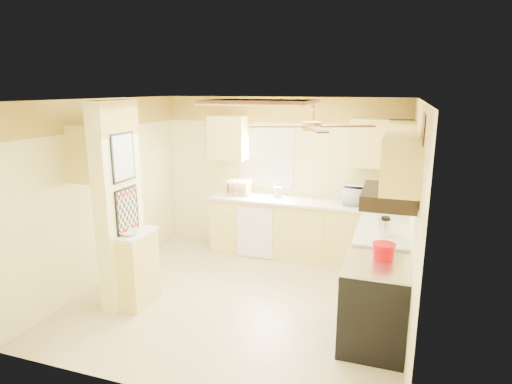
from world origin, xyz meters
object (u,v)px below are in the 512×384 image
(stove, at_px, (374,305))
(kettle, at_px, (385,227))
(bowl, at_px, (128,233))
(dutch_oven, at_px, (384,251))
(microwave, at_px, (361,196))

(stove, distance_m, kettle, 1.01)
(bowl, height_order, dutch_oven, dutch_oven)
(stove, height_order, microwave, microwave)
(stove, bearing_deg, dutch_oven, 73.04)
(stove, xyz_separation_m, microwave, (-0.35, 2.13, 0.62))
(stove, height_order, dutch_oven, dutch_oven)
(stove, bearing_deg, microwave, 99.23)
(microwave, bearing_deg, kettle, 111.46)
(stove, relative_size, dutch_oven, 3.88)
(dutch_oven, bearing_deg, microwave, 101.60)
(microwave, bearing_deg, dutch_oven, 106.67)
(kettle, bearing_deg, microwave, 106.39)
(kettle, bearing_deg, dutch_oven, -88.77)
(microwave, distance_m, kettle, 1.37)
(stove, relative_size, bowl, 4.24)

